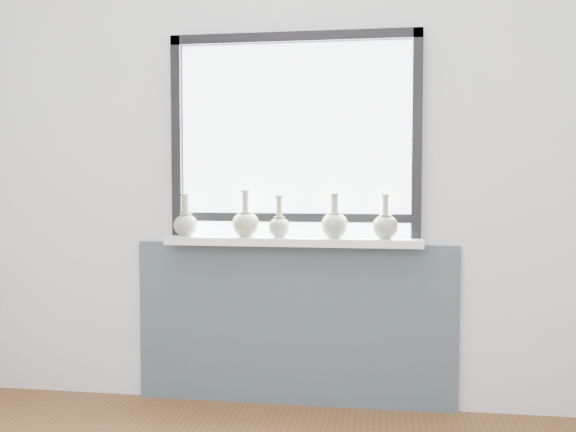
# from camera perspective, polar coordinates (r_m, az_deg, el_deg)

# --- Properties ---
(back_wall) EXTENTS (3.60, 0.02, 2.60)m
(back_wall) POSITION_cam_1_polar(r_m,az_deg,el_deg) (3.38, 0.65, 5.00)
(back_wall) COLOR silver
(back_wall) RESTS_ON ground
(apron_panel) EXTENTS (1.70, 0.03, 0.86)m
(apron_panel) POSITION_cam_1_polar(r_m,az_deg,el_deg) (3.44, 0.57, -9.63)
(apron_panel) COLOR #414C55
(apron_panel) RESTS_ON ground
(windowsill) EXTENTS (1.32, 0.18, 0.04)m
(windowsill) POSITION_cam_1_polar(r_m,az_deg,el_deg) (3.30, 0.41, -2.26)
(windowsill) COLOR white
(windowsill) RESTS_ON apron_panel
(window) EXTENTS (1.30, 0.06, 1.05)m
(window) POSITION_cam_1_polar(r_m,az_deg,el_deg) (3.35, 0.56, 7.43)
(window) COLOR black
(window) RESTS_ON windowsill
(vase_a) EXTENTS (0.13, 0.13, 0.22)m
(vase_a) POSITION_cam_1_polar(r_m,az_deg,el_deg) (3.39, -9.07, -0.62)
(vase_a) COLOR #949D81
(vase_a) RESTS_ON windowsill
(vase_b) EXTENTS (0.14, 0.14, 0.24)m
(vase_b) POSITION_cam_1_polar(r_m,az_deg,el_deg) (3.32, -3.79, -0.57)
(vase_b) COLOR #949D81
(vase_b) RESTS_ON windowsill
(vase_c) EXTENTS (0.11, 0.11, 0.22)m
(vase_c) POSITION_cam_1_polar(r_m,az_deg,el_deg) (3.29, -0.78, -0.80)
(vase_c) COLOR #949D81
(vase_c) RESTS_ON windowsill
(vase_d) EXTENTS (0.14, 0.14, 0.23)m
(vase_d) POSITION_cam_1_polar(r_m,az_deg,el_deg) (3.26, 4.17, -0.66)
(vase_d) COLOR #949D81
(vase_d) RESTS_ON windowsill
(vase_e) EXTENTS (0.13, 0.13, 0.23)m
(vase_e) POSITION_cam_1_polar(r_m,az_deg,el_deg) (3.24, 8.63, -0.82)
(vase_e) COLOR #949D81
(vase_e) RESTS_ON windowsill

